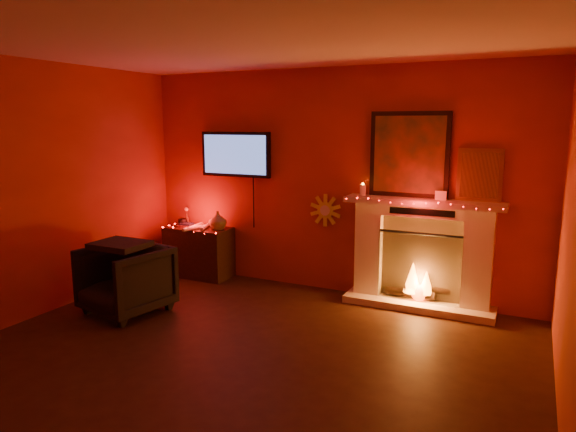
# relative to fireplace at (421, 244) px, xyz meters

# --- Properties ---
(room) EXTENTS (5.00, 5.00, 5.00)m
(room) POSITION_rel_fireplace_xyz_m (-1.14, -2.39, 0.63)
(room) COLOR black
(room) RESTS_ON ground
(floor) EXTENTS (5.00, 5.00, 0.00)m
(floor) POSITION_rel_fireplace_xyz_m (-1.14, -2.39, -0.72)
(floor) COLOR black
(floor) RESTS_ON ground
(fireplace) EXTENTS (1.72, 0.40, 2.18)m
(fireplace) POSITION_rel_fireplace_xyz_m (0.00, 0.00, 0.00)
(fireplace) COLOR beige
(fireplace) RESTS_ON floor
(tv) EXTENTS (1.00, 0.07, 1.24)m
(tv) POSITION_rel_fireplace_xyz_m (-2.44, 0.06, 0.92)
(tv) COLOR black
(tv) RESTS_ON room
(sunburst_clock) EXTENTS (0.40, 0.03, 0.40)m
(sunburst_clock) POSITION_rel_fireplace_xyz_m (-1.19, 0.09, 0.28)
(sunburst_clock) COLOR yellow
(sunburst_clock) RESTS_ON room
(console_table) EXTENTS (0.88, 0.54, 0.92)m
(console_table) POSITION_rel_fireplace_xyz_m (-2.92, -0.13, -0.36)
(console_table) COLOR black
(console_table) RESTS_ON floor
(armchair) EXTENTS (0.93, 0.95, 0.74)m
(armchair) POSITION_rel_fireplace_xyz_m (-2.84, -1.61, -0.35)
(armchair) COLOR black
(armchair) RESTS_ON floor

